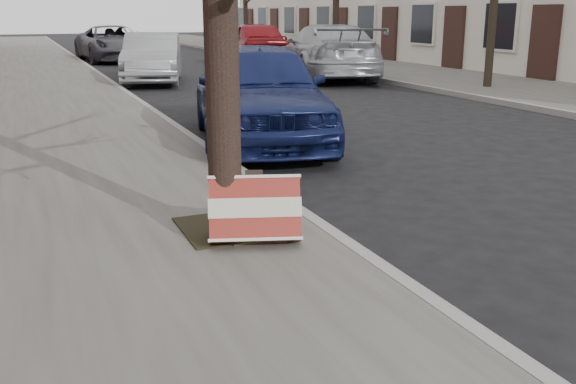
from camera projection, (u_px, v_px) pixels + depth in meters
name	position (u px, v px, depth m)	size (l,w,h in m)	color
ground	(513.00, 255.00, 5.19)	(120.00, 120.00, 0.00)	black
near_sidewalk	(12.00, 84.00, 17.12)	(5.00, 70.00, 0.12)	slate
far_sidewalk	(385.00, 69.00, 21.40)	(4.00, 70.00, 0.12)	slate
dirt_patch	(232.00, 227.00, 5.48)	(0.85, 0.85, 0.01)	black
suitcase_red	(255.00, 210.00, 5.05)	(0.71, 0.20, 0.51)	maroon
suitcase_navy	(260.00, 214.00, 5.09)	(0.59, 0.19, 0.42)	black
car_near_front	(259.00, 91.00, 9.54)	(1.79, 4.45, 1.52)	#131C4D
car_near_mid	(153.00, 58.00, 17.74)	(1.44, 4.13, 1.36)	#9A9DA2
car_near_back	(113.00, 44.00, 25.46)	(2.31, 5.02, 1.39)	#3D3C42
car_far_front	(327.00, 52.00, 18.70)	(2.20, 5.41, 1.57)	#989A9F
car_far_back	(253.00, 43.00, 23.66)	(1.90, 4.71, 1.61)	maroon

